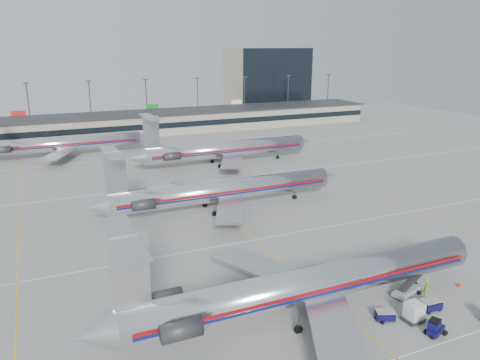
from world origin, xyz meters
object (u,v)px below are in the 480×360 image
jet_foreground (304,285)px  uld_container (414,312)px  tug_center (435,328)px  belt_loader (407,290)px  jet_second_row (220,190)px

jet_foreground → uld_container: (9.29, -5.23, -2.38)m
jet_foreground → tug_center: jet_foreground is taller
tug_center → belt_loader: 7.32m
jet_foreground → jet_second_row: bearing=82.9°
jet_foreground → jet_second_row: size_ratio=1.02×
jet_foreground → tug_center: 12.52m
tug_center → uld_container: uld_container is taller
tug_center → uld_container: size_ratio=1.14×
uld_container → belt_loader: (3.08, 4.18, -0.40)m
belt_loader → tug_center: bearing=-127.7°
jet_foreground → tug_center: bearing=-39.4°
jet_second_row → belt_loader: 34.59m
jet_second_row → uld_container: size_ratio=22.11×
jet_foreground → belt_loader: jet_foreground is taller
jet_foreground → belt_loader: size_ratio=10.19×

